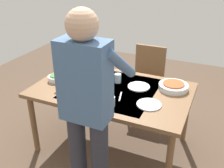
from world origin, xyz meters
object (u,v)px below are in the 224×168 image
(chair_near, at_px, (147,76))
(serving_bowl_pasta, at_px, (173,86))
(water_cup_near_left, at_px, (74,96))
(dinner_plate_far, at_px, (149,105))
(wine_glass_left, at_px, (91,60))
(wine_glass_right, at_px, (59,78))
(dinner_plate_near, at_px, (139,87))
(wine_bottle, at_px, (103,66))
(water_cup_near_right, at_px, (111,101))
(water_cup_far_left, at_px, (118,78))
(side_bowl_salad, at_px, (56,78))
(dining_table, at_px, (112,94))
(person_server, at_px, (87,107))

(chair_near, xyz_separation_m, serving_bowl_pasta, (-0.46, 0.63, 0.24))
(water_cup_near_left, height_order, dinner_plate_far, water_cup_near_left)
(wine_glass_left, relative_size, wine_glass_right, 1.00)
(dinner_plate_near, bearing_deg, water_cup_near_left, 48.43)
(wine_bottle, height_order, water_cup_near_right, wine_bottle)
(water_cup_far_left, distance_m, dinner_plate_near, 0.25)
(side_bowl_salad, distance_m, dinner_plate_far, 1.08)
(dining_table, relative_size, wine_bottle, 5.39)
(side_bowl_salad, bearing_deg, wine_glass_left, -112.12)
(person_server, height_order, wine_glass_right, person_server)
(wine_bottle, xyz_separation_m, serving_bowl_pasta, (-0.81, 0.04, -0.08))
(water_cup_far_left, bearing_deg, wine_bottle, -28.71)
(chair_near, xyz_separation_m, wine_glass_right, (0.63, 1.08, 0.31))
(wine_glass_left, bearing_deg, person_server, 117.24)
(serving_bowl_pasta, bearing_deg, wine_glass_right, 22.06)
(wine_glass_left, xyz_separation_m, wine_glass_right, (0.06, 0.58, 0.00))
(serving_bowl_pasta, xyz_separation_m, side_bowl_salad, (1.21, 0.32, 0.00))
(chair_near, height_order, wine_bottle, wine_bottle)
(chair_near, bearing_deg, dining_table, 82.05)
(water_cup_near_left, bearing_deg, person_server, 133.55)
(water_cup_far_left, height_order, dinner_plate_near, water_cup_far_left)
(wine_glass_right, bearing_deg, person_server, 139.46)
(dining_table, xyz_separation_m, wine_bottle, (0.23, -0.28, 0.18))
(wine_glass_left, bearing_deg, dinner_plate_near, 160.76)
(dining_table, distance_m, dinner_plate_far, 0.48)
(water_cup_far_left, xyz_separation_m, serving_bowl_pasta, (-0.58, -0.09, -0.02))
(dining_table, height_order, chair_near, chair_near)
(wine_glass_right, bearing_deg, dinner_plate_far, -178.00)
(dining_table, height_order, water_cup_far_left, water_cup_far_left)
(water_cup_near_right, bearing_deg, chair_near, -89.52)
(chair_near, distance_m, wine_bottle, 0.76)
(wine_bottle, distance_m, dinner_plate_far, 0.82)
(water_cup_far_left, xyz_separation_m, dinner_plate_far, (-0.45, 0.32, -0.04))
(person_server, distance_m, side_bowl_salad, 1.04)
(wine_glass_left, height_order, side_bowl_salad, wine_glass_left)
(person_server, bearing_deg, water_cup_near_left, -46.45)
(person_server, height_order, dinner_plate_near, person_server)
(wine_glass_left, height_order, water_cup_near_left, wine_glass_left)
(side_bowl_salad, distance_m, dinner_plate_near, 0.90)
(dinner_plate_far, bearing_deg, side_bowl_salad, -4.79)
(water_cup_near_left, xyz_separation_m, dinner_plate_far, (-0.67, -0.21, -0.05))
(water_cup_near_right, bearing_deg, person_server, 90.63)
(dinner_plate_far, bearing_deg, serving_bowl_pasta, -108.10)
(dining_table, distance_m, wine_bottle, 0.40)
(person_server, distance_m, serving_bowl_pasta, 1.11)
(serving_bowl_pasta, height_order, side_bowl_salad, same)
(water_cup_far_left, bearing_deg, chair_near, -99.86)
(serving_bowl_pasta, bearing_deg, wine_bottle, -2.68)
(chair_near, distance_m, water_cup_near_right, 1.22)
(wine_glass_right, xyz_separation_m, water_cup_near_right, (-0.64, 0.12, -0.06))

